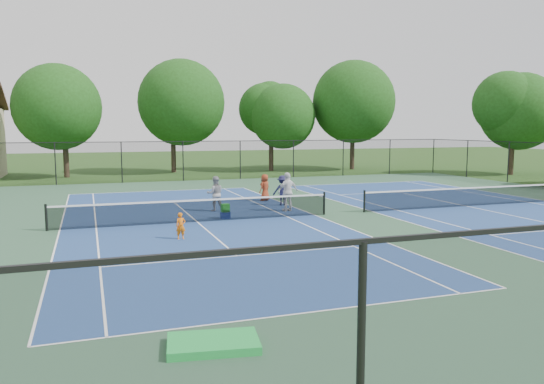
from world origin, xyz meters
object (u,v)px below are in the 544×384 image
object	(u,v)px
child_player	(181,226)
bystander_b	(283,190)
bystander_a	(288,192)
bystander_c	(265,188)
tree_back_c	(271,112)
tree_back_d	(353,98)
tree_back_b	(172,99)
ball_crate	(225,215)
tree_side_e	(514,107)
instructor	(215,194)
tree_back_a	(63,102)
ball_hopper	(225,208)

from	to	relation	value
child_player	bystander_b	distance (m)	9.27
child_player	bystander_a	world-z (taller)	bystander_a
bystander_b	bystander_c	world-z (taller)	bystander_b
tree_back_c	tree_back_d	xyz separation A→B (m)	(8.00, -1.00, 1.34)
bystander_a	bystander_b	xyz separation A→B (m)	(0.43, 1.88, -0.16)
tree_back_d	child_player	size ratio (longest dim) A/B	10.62
tree_back_b	ball_crate	distance (m)	26.36
tree_side_e	tree_back_d	bearing A→B (deg)	135.00
tree_side_e	instructor	distance (m)	31.10
tree_back_a	instructor	distance (m)	23.10
tree_back_b	child_player	xyz separation A→B (m)	(-4.24, -29.25, -6.11)
tree_back_a	ball_crate	bearing A→B (deg)	-72.62
ball_hopper	bystander_c	bearing A→B (deg)	54.58
tree_back_a	tree_back_d	world-z (taller)	tree_back_d
bystander_b	ball_hopper	distance (m)	4.83
tree_side_e	tree_back_b	bearing A→B (deg)	156.04
tree_side_e	ball_hopper	size ratio (longest dim) A/B	24.42
tree_back_d	ball_hopper	bearing A→B (deg)	-128.42
tree_back_d	child_player	world-z (taller)	tree_back_d
tree_back_c	tree_back_a	bearing A→B (deg)	-176.82
tree_back_a	ball_hopper	size ratio (longest dim) A/B	25.19
child_player	ball_hopper	bearing A→B (deg)	51.82
bystander_b	ball_crate	size ratio (longest dim) A/B	3.86
tree_side_e	instructor	size ratio (longest dim) A/B	5.21
tree_back_d	bystander_c	xyz separation A→B (m)	(-15.16, -18.60, -6.08)
tree_back_d	child_player	distance (m)	35.12
tree_side_e	ball_crate	world-z (taller)	tree_side_e
tree_back_d	bystander_b	xyz separation A→B (m)	(-14.83, -20.55, -6.04)
tree_back_c	ball_hopper	xyz separation A→B (m)	(-10.64, -24.51, -5.00)
instructor	ball_hopper	bearing A→B (deg)	92.31
child_player	ball_hopper	xyz separation A→B (m)	(2.60, 3.74, -0.01)
tree_back_a	ball_crate	distance (m)	25.33
tree_back_a	bystander_c	bearing A→B (deg)	-59.76
tree_back_b	ball_hopper	size ratio (longest dim) A/B	27.60
tree_back_b	bystander_a	bearing A→B (deg)	-85.92
bystander_a	ball_hopper	world-z (taller)	bystander_a
tree_back_b	tree_side_e	xyz separation A→B (m)	(27.00, -12.00, -0.79)
child_player	bystander_a	size ratio (longest dim) A/B	0.52
tree_back_d	tree_side_e	world-z (taller)	tree_back_d
tree_side_e	child_player	xyz separation A→B (m)	(-31.24, -17.25, -5.32)
instructor	tree_back_b	bearing A→B (deg)	-89.76
tree_side_e	ball_hopper	bearing A→B (deg)	-154.75
tree_back_b	ball_crate	size ratio (longest dim) A/B	24.66
tree_back_d	ball_hopper	world-z (taller)	tree_back_d
tree_back_a	tree_back_b	xyz separation A→B (m)	(9.00, 2.00, 0.56)
tree_back_a	tree_back_c	bearing A→B (deg)	3.18
tree_back_a	tree_side_e	bearing A→B (deg)	-15.52
bystander_a	ball_hopper	bearing A→B (deg)	5.86
tree_back_a	instructor	world-z (taller)	tree_back_a
instructor	bystander_b	size ratio (longest dim) A/B	1.08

